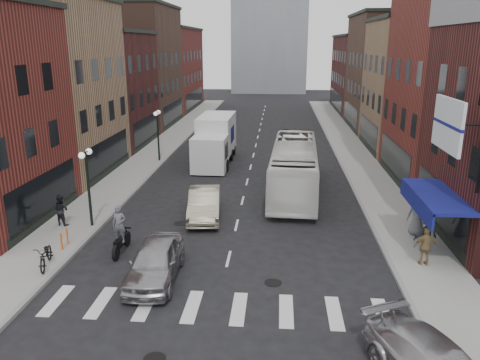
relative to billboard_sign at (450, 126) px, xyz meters
name	(u,v)px	position (x,y,z in m)	size (l,w,h in m)	color
ground	(226,269)	(-8.59, -0.50, -6.13)	(160.00, 160.00, 0.00)	black
sidewalk_left	(158,150)	(-17.09, 21.50, -6.06)	(3.00, 74.00, 0.15)	gray
sidewalk_right	(353,154)	(-0.09, 21.50, -6.06)	(3.00, 74.00, 0.15)	gray
curb_left	(175,151)	(-15.59, 21.50, -6.13)	(0.20, 74.00, 0.16)	gray
curb_right	(335,154)	(-1.59, 21.50, -6.13)	(0.20, 74.00, 0.16)	gray
crosswalk_stripes	(217,308)	(-8.59, -3.50, -6.13)	(12.00, 2.20, 0.01)	silver
bldg_left_mid_a	(34,88)	(-23.58, 13.50, 0.02)	(10.30, 10.20, 12.30)	#9B7755
bldg_left_mid_b	(91,89)	(-23.58, 23.50, -0.98)	(10.30, 10.20, 10.30)	#3F1816
bldg_left_far_a	(128,67)	(-23.58, 34.50, 0.52)	(10.30, 12.20, 13.30)	#4F3127
bldg_left_far_b	(159,69)	(-23.58, 48.50, -0.48)	(10.30, 16.20, 11.30)	maroon
bldg_right_mid_b	(431,86)	(6.41, 23.50, -0.48)	(10.30, 10.20, 11.30)	#9B7755
bldg_right_far_a	(400,72)	(6.41, 34.50, 0.02)	(10.30, 12.20, 12.30)	#4F3127
bldg_right_far_b	(374,74)	(6.41, 48.50, -0.98)	(10.30, 16.20, 10.30)	#3F1816
awning_blue	(432,197)	(0.34, 2.00, -3.50)	(1.80, 5.00, 0.78)	navy
billboard_sign	(450,126)	(0.00, 0.00, 0.00)	(1.52, 3.00, 3.70)	black
streetlamp_near	(87,174)	(-15.99, 3.50, -3.22)	(0.32, 1.22, 4.11)	black
streetlamp_far	(158,126)	(-15.99, 17.50, -3.22)	(0.32, 1.22, 4.11)	black
bike_rack	(64,239)	(-16.19, 0.80, -5.58)	(0.08, 0.68, 0.80)	#D8590C
box_truck	(215,141)	(-11.49, 17.62, -4.33)	(2.68, 8.41, 3.64)	white
motorcycle_rider	(120,231)	(-13.50, 0.70, -5.07)	(0.64, 2.23, 2.28)	black
transit_bus	(294,167)	(-5.47, 10.59, -4.51)	(2.73, 11.67, 3.25)	white
sedan_left_near	(155,261)	(-11.31, -1.59, -5.35)	(1.86, 4.62, 1.57)	#A6A6AB
sedan_left_far	(204,204)	(-10.44, 5.53, -5.35)	(1.66, 4.76, 1.57)	beige
parked_bicycle	(46,255)	(-16.09, -1.14, -5.47)	(0.68, 1.95, 1.03)	black
ped_left_solo	(61,210)	(-17.54, 3.46, -5.17)	(0.79, 0.46, 1.63)	black
ped_right_a	(426,233)	(0.17, 1.73, -5.12)	(1.12, 0.56, 1.73)	black
ped_right_b	(426,246)	(-0.24, 0.33, -5.15)	(0.98, 0.49, 1.67)	olive
ped_right_c	(417,216)	(0.31, 3.63, -5.01)	(0.95, 0.62, 1.95)	slate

